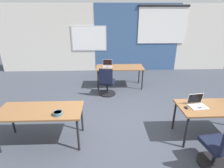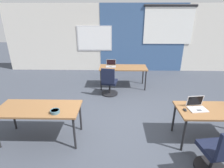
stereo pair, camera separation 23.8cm
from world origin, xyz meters
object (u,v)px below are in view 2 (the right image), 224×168
(chair_far_left, at_px, (109,84))
(snack_bowl, at_px, (55,111))
(laptop_near_right_inner, at_px, (197,106))
(mouse_near_right_inner, at_px, (185,110))
(desk_near_right, at_px, (219,112))
(desk_near_left, at_px, (39,110))
(laptop_far_left, at_px, (111,65))
(chair_near_right_inner, at_px, (218,155))
(desk_far_center, at_px, (123,69))

(chair_far_left, distance_m, snack_bowl, 2.50)
(laptop_near_right_inner, relative_size, mouse_near_right_inner, 3.41)
(desk_near_right, xyz_separation_m, mouse_near_right_inner, (-0.69, -0.04, 0.08))
(desk_near_right, relative_size, snack_bowl, 9.01)
(desk_near_left, bearing_deg, laptop_far_left, 64.98)
(chair_near_right_inner, bearing_deg, laptop_near_right_inner, -95.09)
(desk_near_right, height_order, laptop_far_left, laptop_far_left)
(mouse_near_right_inner, relative_size, chair_near_right_inner, 0.12)
(chair_near_right_inner, xyz_separation_m, laptop_far_left, (-1.78, 3.66, 0.39))
(laptop_near_right_inner, height_order, chair_far_left, laptop_near_right_inner)
(desk_near_left, relative_size, chair_far_left, 1.74)
(chair_far_left, bearing_deg, desk_near_left, 68.26)
(desk_far_center, distance_m, laptop_far_left, 0.43)
(laptop_near_right_inner, relative_size, laptop_far_left, 1.06)
(desk_far_center, height_order, snack_bowl, snack_bowl)
(desk_near_right, relative_size, desk_far_center, 1.00)
(desk_near_left, relative_size, chair_near_right_inner, 1.74)
(desk_near_left, height_order, laptop_far_left, laptop_far_left)
(chair_near_right_inner, relative_size, snack_bowl, 5.18)
(desk_near_right, bearing_deg, chair_far_left, 136.17)
(desk_far_center, height_order, laptop_far_left, laptop_far_left)
(desk_far_center, distance_m, mouse_near_right_inner, 3.04)
(snack_bowl, bearing_deg, chair_far_left, 68.27)
(desk_near_left, distance_m, mouse_near_right_inner, 2.82)
(desk_far_center, height_order, laptop_near_right_inner, laptop_near_right_inner)
(mouse_near_right_inner, bearing_deg, chair_near_right_inner, -68.58)
(chair_near_right_inner, bearing_deg, laptop_far_left, -72.52)
(mouse_near_right_inner, bearing_deg, chair_far_left, 125.07)
(laptop_near_right_inner, distance_m, snack_bowl, 2.68)
(desk_near_right, bearing_deg, snack_bowl, -176.68)
(desk_near_right, relative_size, laptop_far_left, 4.70)
(desk_near_left, height_order, mouse_near_right_inner, mouse_near_right_inner)
(laptop_near_right_inner, relative_size, snack_bowl, 2.04)
(laptop_near_right_inner, distance_m, mouse_near_right_inner, 0.26)
(desk_near_left, distance_m, laptop_near_right_inner, 3.06)
(desk_near_left, xyz_separation_m, desk_near_right, (3.50, 0.00, 0.00))
(desk_near_left, distance_m, chair_near_right_inner, 3.22)
(desk_near_left, height_order, chair_near_right_inner, chair_near_right_inner)
(desk_far_center, bearing_deg, desk_near_right, -57.99)
(desk_far_center, relative_size, chair_far_left, 1.74)
(desk_near_left, height_order, desk_near_right, same)
(chair_far_left, relative_size, snack_bowl, 5.18)
(mouse_near_right_inner, distance_m, snack_bowl, 2.43)
(laptop_near_right_inner, height_order, laptop_far_left, laptop_near_right_inner)
(desk_far_center, relative_size, laptop_far_left, 4.70)
(desk_far_center, bearing_deg, laptop_far_left, 171.88)
(desk_near_right, height_order, snack_bowl, snack_bowl)
(laptop_far_left, bearing_deg, chair_far_left, -90.61)
(desk_near_right, bearing_deg, laptop_near_right_inner, 175.35)
(desk_near_left, bearing_deg, laptop_near_right_inner, 0.67)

